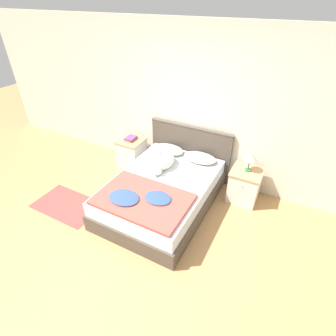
{
  "coord_description": "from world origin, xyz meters",
  "views": [
    {
      "loc": [
        1.53,
        -1.68,
        2.84
      ],
      "look_at": [
        -0.03,
        1.24,
        0.59
      ],
      "focal_mm": 28.0,
      "sensor_mm": 36.0,
      "label": 1
    }
  ],
  "objects_px": {
    "nightstand_left": "(132,152)",
    "dog": "(164,163)",
    "pillow_left": "(169,149)",
    "nightstand_right": "(244,185)",
    "bed": "(162,193)",
    "pillow_right": "(200,158)",
    "book_stack": "(131,138)",
    "table_lamp": "(251,157)"
  },
  "relations": [
    {
      "from": "nightstand_right",
      "to": "book_stack",
      "type": "height_order",
      "value": "book_stack"
    },
    {
      "from": "bed",
      "to": "pillow_left",
      "type": "distance_m",
      "value": 0.88
    },
    {
      "from": "table_lamp",
      "to": "pillow_left",
      "type": "bearing_deg",
      "value": -179.82
    },
    {
      "from": "pillow_left",
      "to": "pillow_right",
      "type": "bearing_deg",
      "value": 0.0
    },
    {
      "from": "pillow_left",
      "to": "dog",
      "type": "xyz_separation_m",
      "value": [
        0.16,
        -0.46,
        0.04
      ]
    },
    {
      "from": "nightstand_right",
      "to": "pillow_left",
      "type": "height_order",
      "value": "pillow_left"
    },
    {
      "from": "nightstand_right",
      "to": "dog",
      "type": "height_order",
      "value": "dog"
    },
    {
      "from": "nightstand_left",
      "to": "pillow_right",
      "type": "height_order",
      "value": "pillow_right"
    },
    {
      "from": "pillow_left",
      "to": "dog",
      "type": "bearing_deg",
      "value": -70.43
    },
    {
      "from": "nightstand_left",
      "to": "table_lamp",
      "type": "relative_size",
      "value": 1.68
    },
    {
      "from": "bed",
      "to": "nightstand_right",
      "type": "distance_m",
      "value": 1.32
    },
    {
      "from": "nightstand_left",
      "to": "table_lamp",
      "type": "distance_m",
      "value": 2.23
    },
    {
      "from": "nightstand_left",
      "to": "pillow_left",
      "type": "xyz_separation_m",
      "value": [
        0.79,
        0.02,
        0.27
      ]
    },
    {
      "from": "pillow_left",
      "to": "table_lamp",
      "type": "relative_size",
      "value": 1.71
    },
    {
      "from": "pillow_right",
      "to": "table_lamp",
      "type": "distance_m",
      "value": 0.83
    },
    {
      "from": "bed",
      "to": "nightstand_right",
      "type": "bearing_deg",
      "value": 34.58
    },
    {
      "from": "dog",
      "to": "table_lamp",
      "type": "xyz_separation_m",
      "value": [
        1.22,
        0.47,
        0.21
      ]
    },
    {
      "from": "book_stack",
      "to": "pillow_right",
      "type": "bearing_deg",
      "value": 0.6
    },
    {
      "from": "pillow_right",
      "to": "dog",
      "type": "distance_m",
      "value": 0.63
    },
    {
      "from": "pillow_left",
      "to": "book_stack",
      "type": "distance_m",
      "value": 0.79
    },
    {
      "from": "pillow_right",
      "to": "dog",
      "type": "xyz_separation_m",
      "value": [
        -0.43,
        -0.46,
        0.04
      ]
    },
    {
      "from": "bed",
      "to": "book_stack",
      "type": "relative_size",
      "value": 8.3
    },
    {
      "from": "nightstand_left",
      "to": "pillow_right",
      "type": "xyz_separation_m",
      "value": [
        1.38,
        0.02,
        0.27
      ]
    },
    {
      "from": "bed",
      "to": "book_stack",
      "type": "xyz_separation_m",
      "value": [
        -1.08,
        0.76,
        0.33
      ]
    },
    {
      "from": "nightstand_right",
      "to": "pillow_right",
      "type": "height_order",
      "value": "pillow_right"
    },
    {
      "from": "dog",
      "to": "pillow_left",
      "type": "bearing_deg",
      "value": 109.57
    },
    {
      "from": "bed",
      "to": "pillow_left",
      "type": "bearing_deg",
      "value": 110.95
    },
    {
      "from": "dog",
      "to": "bed",
      "type": "bearing_deg",
      "value": -67.03
    },
    {
      "from": "nightstand_left",
      "to": "nightstand_right",
      "type": "bearing_deg",
      "value": 0.0
    },
    {
      "from": "pillow_right",
      "to": "book_stack",
      "type": "bearing_deg",
      "value": -179.4
    },
    {
      "from": "dog",
      "to": "nightstand_right",
      "type": "bearing_deg",
      "value": 19.84
    },
    {
      "from": "nightstand_right",
      "to": "pillow_left",
      "type": "xyz_separation_m",
      "value": [
        -1.38,
        0.02,
        0.27
      ]
    },
    {
      "from": "pillow_right",
      "to": "table_lamp",
      "type": "relative_size",
      "value": 1.71
    },
    {
      "from": "pillow_right",
      "to": "book_stack",
      "type": "height_order",
      "value": "pillow_right"
    },
    {
      "from": "nightstand_left",
      "to": "bed",
      "type": "bearing_deg",
      "value": -34.58
    },
    {
      "from": "nightstand_left",
      "to": "book_stack",
      "type": "relative_size",
      "value": 2.29
    },
    {
      "from": "nightstand_left",
      "to": "dog",
      "type": "height_order",
      "value": "dog"
    },
    {
      "from": "bed",
      "to": "dog",
      "type": "distance_m",
      "value": 0.48
    },
    {
      "from": "nightstand_right",
      "to": "table_lamp",
      "type": "bearing_deg",
      "value": 90.0
    },
    {
      "from": "nightstand_left",
      "to": "dog",
      "type": "relative_size",
      "value": 0.84
    },
    {
      "from": "nightstand_right",
      "to": "table_lamp",
      "type": "xyz_separation_m",
      "value": [
        -0.0,
        0.03,
        0.52
      ]
    },
    {
      "from": "nightstand_right",
      "to": "dog",
      "type": "distance_m",
      "value": 1.33
    }
  ]
}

